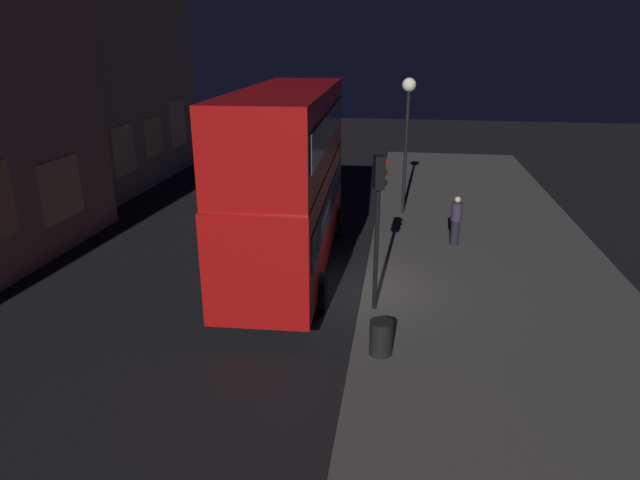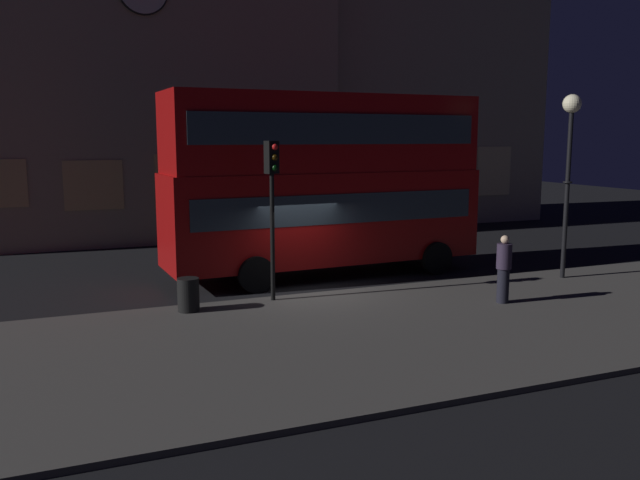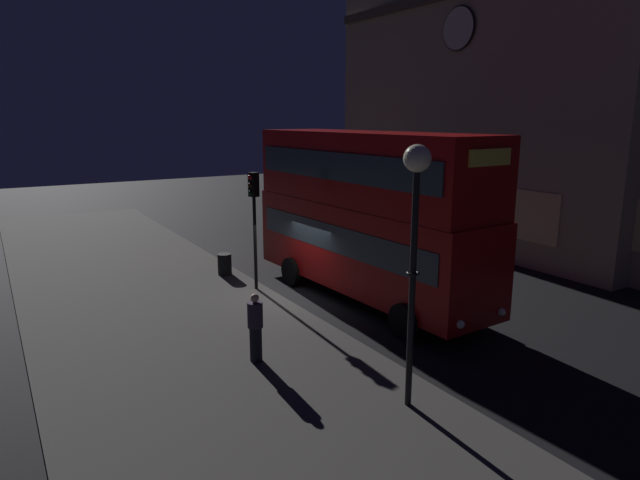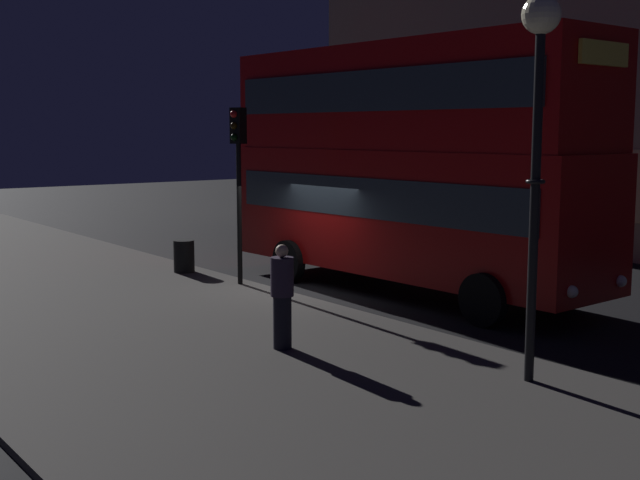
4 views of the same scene
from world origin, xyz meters
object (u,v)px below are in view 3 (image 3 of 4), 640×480
pedestrian (255,327)px  double_decker_bus (366,209)px  street_lamp (415,210)px  traffic_light_near_kerb (254,206)px  litter_bin (225,264)px

pedestrian → double_decker_bus: bearing=146.3°
street_lamp → traffic_light_near_kerb: bearing=175.9°
double_decker_bus → traffic_light_near_kerb: double_decker_bus is taller
traffic_light_near_kerb → litter_bin: traffic_light_near_kerb is taller
street_lamp → litter_bin: (-11.58, 0.40, -3.87)m
street_lamp → pedestrian: (-3.73, -1.89, -3.37)m
traffic_light_near_kerb → litter_bin: size_ratio=5.02×
double_decker_bus → pedestrian: (2.82, -5.49, -2.16)m
traffic_light_near_kerb → litter_bin: bearing=170.2°
double_decker_bus → litter_bin: bearing=-150.0°
street_lamp → litter_bin: bearing=178.0°
pedestrian → traffic_light_near_kerb: bearing=-175.8°
traffic_light_near_kerb → street_lamp: 9.36m
double_decker_bus → pedestrian: bearing=-65.3°
traffic_light_near_kerb → pedestrian: (5.52, -2.56, -2.12)m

